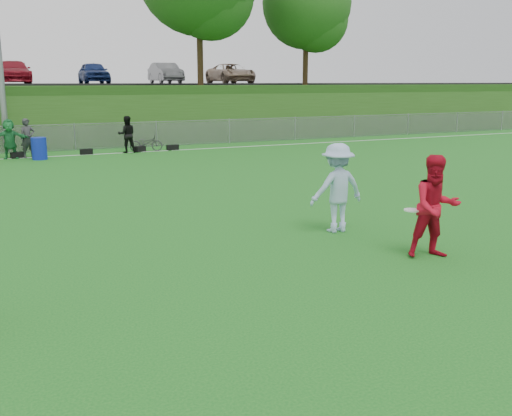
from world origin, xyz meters
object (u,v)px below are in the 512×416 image
player_blue (337,188)px  player_red_center (436,207)px  bicycle (146,143)px  recycling_bin (39,149)px  frisbee (412,210)px

player_blue → player_red_center: bearing=105.6°
player_red_center → bicycle: 18.72m
recycling_bin → bicycle: recycling_bin is taller
recycling_bin → bicycle: size_ratio=0.61×
frisbee → bicycle: frisbee is taller
player_blue → frisbee: player_blue is taller
player_red_center → recycling_bin: bearing=124.7°
frisbee → recycling_bin: size_ratio=0.32×
frisbee → recycling_bin: 18.22m
player_red_center → player_blue: player_blue is taller
player_blue → recycling_bin: player_blue is taller
frisbee → recycling_bin: (-5.35, 17.41, -0.40)m
player_blue → bicycle: 16.34m
player_red_center → bicycle: player_red_center is taller
frisbee → recycling_bin: recycling_bin is taller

